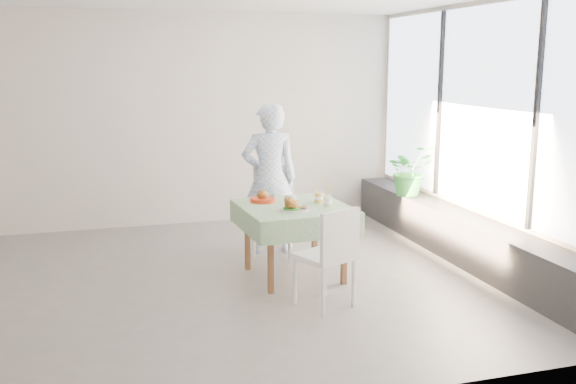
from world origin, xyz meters
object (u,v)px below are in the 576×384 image
object	(u,v)px
chair_far	(273,227)
juice_cup_orange	(318,197)
chair_near	(325,276)
main_dish	(293,205)
potted_plant	(409,170)
diner	(270,179)
cafe_table	(294,233)

from	to	relation	value
chair_far	juice_cup_orange	world-z (taller)	juice_cup_orange
chair_near	main_dish	bearing A→B (deg)	99.33
chair_near	chair_far	bearing A→B (deg)	90.89
juice_cup_orange	potted_plant	distance (m)	1.95
diner	main_dish	xyz separation A→B (m)	(-0.06, -1.12, -0.07)
cafe_table	diner	distance (m)	1.00
chair_far	diner	size ratio (longest dim) A/B	0.58
cafe_table	juice_cup_orange	bearing A→B (deg)	12.85
diner	main_dish	distance (m)	1.12
main_dish	juice_cup_orange	world-z (taller)	juice_cup_orange
cafe_table	potted_plant	world-z (taller)	potted_plant
juice_cup_orange	diner	bearing A→B (deg)	108.92
main_dish	potted_plant	size ratio (longest dim) A/B	0.47
main_dish	chair_near	bearing A→B (deg)	-80.67
diner	potted_plant	world-z (taller)	diner
cafe_table	juice_cup_orange	xyz separation A→B (m)	(0.28, 0.06, 0.34)
cafe_table	juice_cup_orange	size ratio (longest dim) A/B	4.20
cafe_table	potted_plant	distance (m)	2.24
chair_near	juice_cup_orange	world-z (taller)	juice_cup_orange
diner	chair_far	bearing A→B (deg)	116.98
chair_far	chair_near	size ratio (longest dim) A/B	1.09
chair_far	main_dish	xyz separation A→B (m)	(-0.08, -1.06, 0.49)
cafe_table	diner	bearing A→B (deg)	90.77
main_dish	juice_cup_orange	size ratio (longest dim) A/B	1.15
juice_cup_orange	cafe_table	bearing A→B (deg)	-167.15
cafe_table	chair_far	world-z (taller)	chair_far
diner	main_dish	world-z (taller)	diner
potted_plant	chair_near	bearing A→B (deg)	-132.09
chair_near	juice_cup_orange	size ratio (longest dim) A/B	3.47
potted_plant	diner	bearing A→B (deg)	-171.80
cafe_table	main_dish	bearing A→B (deg)	-109.48
cafe_table	main_dish	distance (m)	0.40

